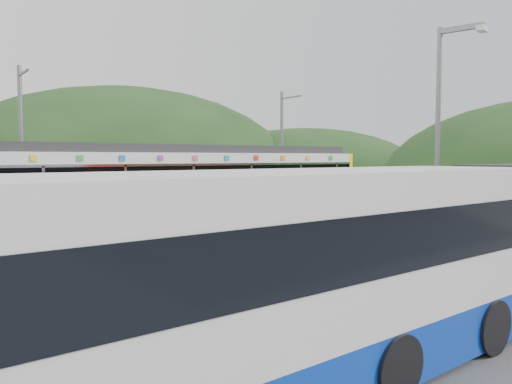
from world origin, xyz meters
TOP-DOWN VIEW (x-y plane):
  - ground at (0.00, 0.00)m, footprint 120.00×120.00m
  - hills at (6.19, 5.29)m, footprint 146.00×149.00m
  - platform at (0.00, 3.30)m, footprint 26.00×3.20m
  - yellow_line at (0.00, 2.00)m, footprint 26.00×0.10m
  - train at (-1.61, 6.00)m, footprint 20.44×3.01m
  - catenary_mast_west at (-7.00, 8.56)m, footprint 0.18×1.80m
  - catenary_mast_east at (7.00, 8.56)m, footprint 0.18×1.80m
  - bus at (-7.53, -8.81)m, footprint 11.16×2.91m
  - lamp_post at (-0.66, -6.94)m, footprint 0.38×1.14m

SIDE VIEW (x-z plane):
  - ground at x=0.00m, z-range 0.00..0.00m
  - hills at x=6.19m, z-range -13.00..13.00m
  - platform at x=0.00m, z-range 0.00..0.30m
  - yellow_line at x=0.00m, z-range 0.30..0.31m
  - bus at x=-7.53m, z-range -0.05..2.97m
  - train at x=-1.61m, z-range 0.19..3.93m
  - catenary_mast_west at x=-7.00m, z-range 0.15..7.15m
  - catenary_mast_east at x=7.00m, z-range 0.15..7.15m
  - lamp_post at x=-0.66m, z-range 0.61..6.93m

